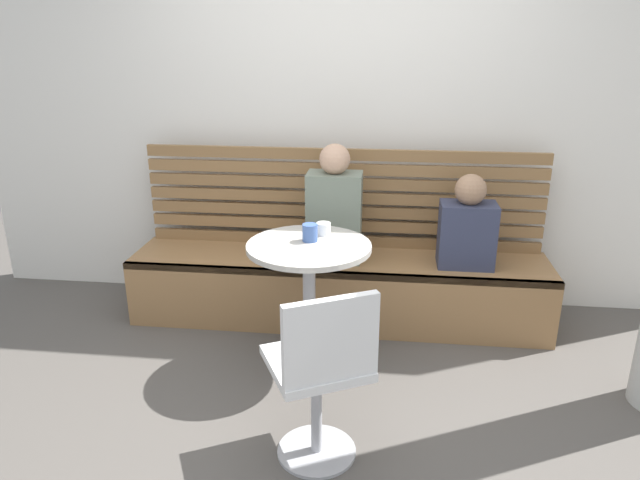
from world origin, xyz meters
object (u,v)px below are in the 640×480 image
cup_mug_blue (310,233)px  cup_ceramic_white (324,229)px  white_chair (321,372)px  person_adult (334,209)px  cafe_table (309,282)px  person_child_left (467,227)px  booth_bench (338,289)px

cup_mug_blue → cup_ceramic_white: cup_mug_blue is taller
white_chair → cup_ceramic_white: size_ratio=10.63×
white_chair → person_adult: size_ratio=1.14×
cafe_table → person_child_left: person_child_left is taller
person_adult → cup_ceramic_white: (-0.02, -0.39, 0.00)m
cup_ceramic_white → person_child_left: bearing=24.3°
cup_mug_blue → person_adult: bearing=80.4°
person_adult → person_child_left: size_ratio=1.28×
white_chair → cup_mug_blue: size_ratio=8.95×
white_chair → person_child_left: bearing=61.2°
white_chair → cup_mug_blue: 0.93m
booth_bench → cup_mug_blue: size_ratio=28.42×
cafe_table → white_chair: size_ratio=0.87×
cafe_table → booth_bench: bearing=79.2°
cafe_table → cup_mug_blue: size_ratio=7.79×
cup_mug_blue → booth_bench: bearing=78.1°
booth_bench → person_child_left: 0.93m
person_adult → cup_ceramic_white: size_ratio=9.34×
booth_bench → white_chair: size_ratio=3.18×
booth_bench → person_adult: 0.55m
booth_bench → cup_mug_blue: bearing=-101.9°
cup_ceramic_white → cup_mug_blue: bearing=-118.5°
person_child_left → cup_ceramic_white: bearing=-155.7°
booth_bench → cafe_table: (-0.11, -0.58, 0.30)m
person_child_left → cup_mug_blue: 1.04m
booth_bench → white_chair: (0.05, -1.39, 0.24)m
cup_ceramic_white → cafe_table: bearing=-110.2°
cafe_table → person_child_left: size_ratio=1.27×
white_chair → person_adult: (-0.08, 1.37, 0.31)m
person_child_left → cafe_table: bearing=-148.8°
booth_bench → cafe_table: size_ratio=3.65×
white_chair → person_adult: person_adult is taller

